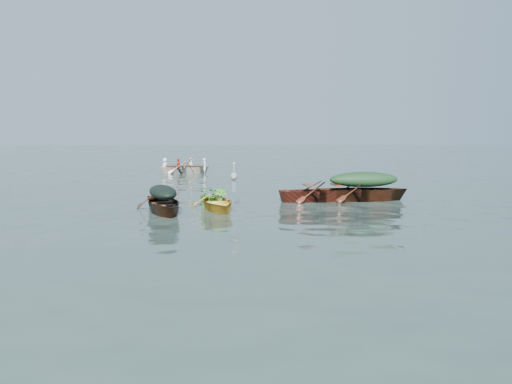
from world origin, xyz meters
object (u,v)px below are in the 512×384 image
open_wooden_boat (321,201)px  heron (234,181)px  yellow_dinghy (217,210)px  rowed_boat (185,173)px  green_tarp_boat (363,201)px  dark_covered_boat (163,212)px

open_wooden_boat → heron: bearing=111.4°
yellow_dinghy → heron: heron is taller
yellow_dinghy → rowed_boat: (-2.73, 12.82, 0.00)m
green_tarp_boat → dark_covered_boat: bearing=107.1°
green_tarp_boat → open_wooden_boat: (-1.43, -0.09, 0.00)m
open_wooden_boat → rowed_boat: open_wooden_boat is taller
green_tarp_boat → heron: (-4.31, -1.69, 0.84)m
dark_covered_boat → heron: size_ratio=3.82×
dark_covered_boat → green_tarp_boat: bearing=0.3°
open_wooden_boat → rowed_boat: (-6.13, 11.01, 0.00)m
heron → rowed_boat: bearing=87.3°
green_tarp_boat → open_wooden_boat: size_ratio=1.07×
yellow_dinghy → green_tarp_boat: green_tarp_boat is taller
yellow_dinghy → rowed_boat: size_ratio=0.77×
yellow_dinghy → green_tarp_boat: size_ratio=0.68×
rowed_boat → open_wooden_boat: bearing=-156.8°
dark_covered_boat → green_tarp_boat: 6.79m
open_wooden_boat → heron: size_ratio=4.34×
dark_covered_boat → heron: (2.03, 0.72, 0.84)m
dark_covered_boat → rowed_boat: 13.39m
rowed_boat → green_tarp_boat: bearing=-151.2°
dark_covered_boat → rowed_boat: (-1.21, 13.33, 0.00)m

